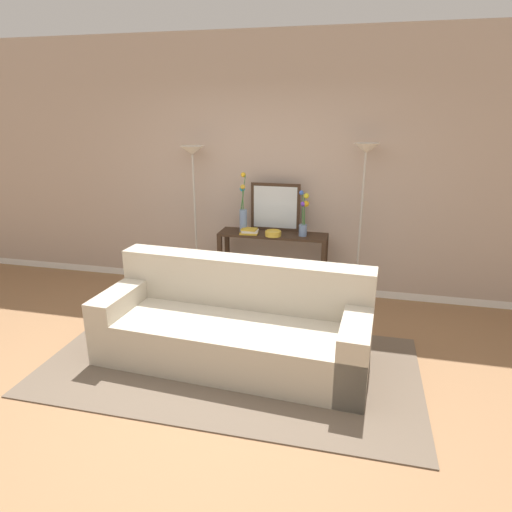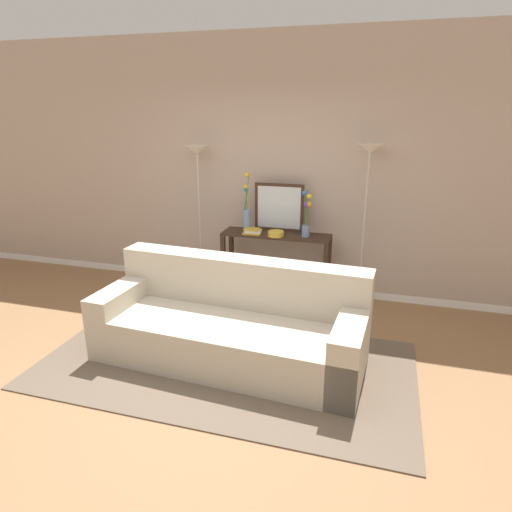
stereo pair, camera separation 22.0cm
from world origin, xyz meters
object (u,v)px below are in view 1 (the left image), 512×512
object	(u,v)px
couch	(235,327)
floor_lamp_left	(193,179)
console_table	(273,254)
floor_lamp_right	(364,181)
vase_tall_flowers	(243,213)
book_stack	(250,231)
book_row_under_console	(247,291)
vase_short_flowers	(304,217)
fruit_bowl	(273,233)
wall_mirror	(275,207)

from	to	relation	value
couch	floor_lamp_left	distance (m)	2.04
couch	console_table	distance (m)	1.44
console_table	floor_lamp_right	bearing A→B (deg)	2.78
vase_tall_flowers	book_stack	size ratio (longest dim) A/B	3.17
couch	console_table	xyz separation A→B (m)	(0.06, 1.42, 0.24)
book_row_under_console	couch	bearing A→B (deg)	-80.01
vase_short_flowers	book_stack	distance (m)	0.65
couch	book_stack	size ratio (longest dim) A/B	11.24
book_row_under_console	floor_lamp_right	bearing A→B (deg)	2.11
vase_tall_flowers	fruit_bowl	world-z (taller)	vase_tall_flowers
vase_short_flowers	book_row_under_console	bearing A→B (deg)	177.02
vase_short_flowers	wall_mirror	bearing A→B (deg)	154.05
couch	book_row_under_console	world-z (taller)	couch
floor_lamp_left	wall_mirror	size ratio (longest dim) A/B	3.06
floor_lamp_left	book_row_under_console	bearing A→B (deg)	-4.14
wall_mirror	fruit_bowl	size ratio (longest dim) A/B	3.17
floor_lamp_right	vase_short_flowers	size ratio (longest dim) A/B	3.53
vase_short_flowers	fruit_bowl	world-z (taller)	vase_short_flowers
console_table	fruit_bowl	xyz separation A→B (m)	(0.02, -0.10, 0.29)
console_table	book_row_under_console	distance (m)	0.59
vase_tall_flowers	wall_mirror	bearing A→B (deg)	24.36
vase_tall_flowers	book_stack	bearing A→B (deg)	-35.70
console_table	book_row_under_console	bearing A→B (deg)	180.00
book_stack	book_row_under_console	size ratio (longest dim) A/B	0.54
floor_lamp_right	console_table	bearing A→B (deg)	-177.22
vase_tall_flowers	book_stack	world-z (taller)	vase_tall_flowers
book_stack	floor_lamp_left	bearing A→B (deg)	169.64
vase_short_flowers	book_stack	bearing A→B (deg)	-175.59
fruit_bowl	floor_lamp_right	bearing A→B (deg)	8.94
couch	wall_mirror	bearing A→B (deg)	87.82
console_table	book_stack	bearing A→B (deg)	-162.38
wall_mirror	floor_lamp_right	bearing A→B (deg)	-5.42
console_table	floor_lamp_right	world-z (taller)	floor_lamp_right
wall_mirror	vase_short_flowers	size ratio (longest dim) A/B	1.11
floor_lamp_right	vase_tall_flowers	world-z (taller)	floor_lamp_right
book_stack	console_table	bearing A→B (deg)	17.62
wall_mirror	book_row_under_console	xyz separation A→B (m)	(-0.31, -0.14, -1.04)
floor_lamp_right	vase_tall_flowers	distance (m)	1.40
floor_lamp_left	vase_tall_flowers	bearing A→B (deg)	-5.90
vase_tall_flowers	vase_short_flowers	bearing A→B (deg)	-1.49
fruit_bowl	book_stack	distance (m)	0.28
floor_lamp_left	fruit_bowl	xyz separation A→B (m)	(1.00, -0.15, -0.56)
couch	vase_tall_flowers	bearing A→B (deg)	101.65
wall_mirror	vase_short_flowers	world-z (taller)	wall_mirror
wall_mirror	vase_short_flowers	xyz separation A→B (m)	(0.36, -0.18, -0.06)
couch	vase_tall_flowers	size ratio (longest dim) A/B	3.54
couch	console_table	world-z (taller)	couch
floor_lamp_left	book_row_under_console	size ratio (longest dim) A/B	4.37
console_table	fruit_bowl	bearing A→B (deg)	-77.80
vase_tall_flowers	fruit_bowl	distance (m)	0.43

